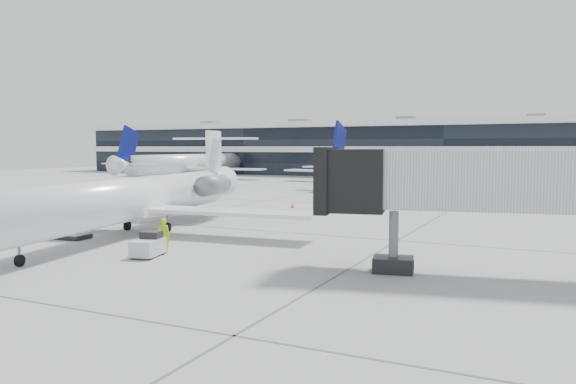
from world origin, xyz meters
The scene contains 11 objects.
ground centered at (0.00, 0.00, 0.00)m, with size 220.00×220.00×0.00m, color gray.
terminal centered at (0.00, 82.00, 5.00)m, with size 170.00×22.00×10.00m, color black.
bg_jet_left centered at (-45.00, 55.00, 0.00)m, with size 32.00×40.00×9.60m, color white, non-canonical shape.
bg_jet_center centered at (-8.00, 55.00, 0.00)m, with size 32.00×40.00×9.60m, color white, non-canonical shape.
regional_jet centered at (-6.79, -4.87, 2.53)m, with size 25.61×31.95×7.39m.
jet_bridge centered at (18.79, -7.58, 4.40)m, with size 18.72×7.05×6.03m.
ramp_worker centered at (-0.91, -9.56, 0.97)m, with size 0.71×0.47×1.95m, color #CDED18.
baggage_tug centered at (-0.89, -10.93, 0.59)m, with size 1.67×2.30×1.32m.
cargo_uld centered at (-9.21, -8.39, 0.84)m, with size 2.17×1.68×1.67m.
traffic_cone centered at (-4.21, 14.50, 0.23)m, with size 0.34×0.34×0.49m.
far_tug centered at (-24.75, 29.59, 0.70)m, with size 1.95×2.71×1.56m.
Camera 1 is at (18.98, -34.79, 5.92)m, focal length 35.00 mm.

